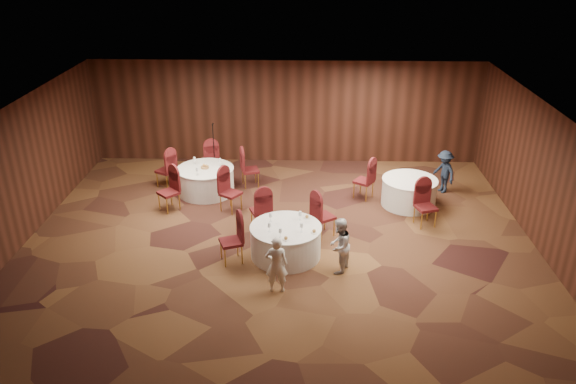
{
  "coord_description": "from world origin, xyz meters",
  "views": [
    {
      "loc": [
        0.56,
        -11.8,
        6.68
      ],
      "look_at": [
        0.2,
        0.2,
        1.1
      ],
      "focal_mm": 35.0,
      "sensor_mm": 36.0,
      "label": 1
    }
  ],
  "objects_px": {
    "table_left": "(206,180)",
    "woman_a": "(276,265)",
    "mic_stand": "(215,162)",
    "table_main": "(286,241)",
    "woman_b": "(339,246)",
    "table_right": "(409,192)",
    "man_c": "(444,172)"
  },
  "relations": [
    {
      "from": "table_right",
      "to": "man_c",
      "type": "xyz_separation_m",
      "value": [
        1.1,
        0.86,
        0.24
      ]
    },
    {
      "from": "mic_stand",
      "to": "woman_b",
      "type": "relative_size",
      "value": 1.34
    },
    {
      "from": "woman_b",
      "to": "man_c",
      "type": "distance_m",
      "value": 5.24
    },
    {
      "from": "table_left",
      "to": "mic_stand",
      "type": "relative_size",
      "value": 0.94
    },
    {
      "from": "table_right",
      "to": "mic_stand",
      "type": "relative_size",
      "value": 0.87
    },
    {
      "from": "table_main",
      "to": "woman_b",
      "type": "relative_size",
      "value": 1.28
    },
    {
      "from": "table_main",
      "to": "table_right",
      "type": "relative_size",
      "value": 1.1
    },
    {
      "from": "woman_b",
      "to": "table_left",
      "type": "bearing_deg",
      "value": -115.06
    },
    {
      "from": "woman_a",
      "to": "table_main",
      "type": "bearing_deg",
      "value": -98.97
    },
    {
      "from": "woman_b",
      "to": "table_main",
      "type": "bearing_deg",
      "value": -94.27
    },
    {
      "from": "man_c",
      "to": "table_right",
      "type": "bearing_deg",
      "value": -77.48
    },
    {
      "from": "man_c",
      "to": "woman_b",
      "type": "bearing_deg",
      "value": -62.52
    },
    {
      "from": "table_main",
      "to": "mic_stand",
      "type": "distance_m",
      "value": 4.94
    },
    {
      "from": "man_c",
      "to": "woman_a",
      "type": "bearing_deg",
      "value": -67.48
    },
    {
      "from": "mic_stand",
      "to": "woman_b",
      "type": "bearing_deg",
      "value": -55.7
    },
    {
      "from": "mic_stand",
      "to": "woman_b",
      "type": "xyz_separation_m",
      "value": [
        3.41,
        -5.0,
        0.13
      ]
    },
    {
      "from": "table_right",
      "to": "mic_stand",
      "type": "distance_m",
      "value": 5.71
    },
    {
      "from": "table_main",
      "to": "woman_b",
      "type": "bearing_deg",
      "value": -27.43
    },
    {
      "from": "table_main",
      "to": "woman_a",
      "type": "relative_size",
      "value": 1.29
    },
    {
      "from": "table_left",
      "to": "woman_a",
      "type": "xyz_separation_m",
      "value": [
        2.21,
        -4.7,
        0.25
      ]
    },
    {
      "from": "table_main",
      "to": "woman_a",
      "type": "bearing_deg",
      "value": -95.85
    },
    {
      "from": "table_main",
      "to": "man_c",
      "type": "xyz_separation_m",
      "value": [
        4.3,
        3.59,
        0.24
      ]
    },
    {
      "from": "table_left",
      "to": "woman_a",
      "type": "relative_size",
      "value": 1.27
    },
    {
      "from": "woman_b",
      "to": "table_right",
      "type": "bearing_deg",
      "value": 171.63
    },
    {
      "from": "mic_stand",
      "to": "man_c",
      "type": "relative_size",
      "value": 1.37
    },
    {
      "from": "table_right",
      "to": "woman_b",
      "type": "relative_size",
      "value": 1.17
    },
    {
      "from": "table_left",
      "to": "woman_b",
      "type": "height_order",
      "value": "woman_b"
    },
    {
      "from": "woman_b",
      "to": "woman_a",
      "type": "bearing_deg",
      "value": -36.08
    },
    {
      "from": "table_left",
      "to": "woman_a",
      "type": "height_order",
      "value": "woman_a"
    },
    {
      "from": "table_left",
      "to": "mic_stand",
      "type": "xyz_separation_m",
      "value": [
        0.1,
        1.07,
        0.12
      ]
    },
    {
      "from": "table_main",
      "to": "man_c",
      "type": "relative_size",
      "value": 1.31
    },
    {
      "from": "table_main",
      "to": "mic_stand",
      "type": "relative_size",
      "value": 0.96
    }
  ]
}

